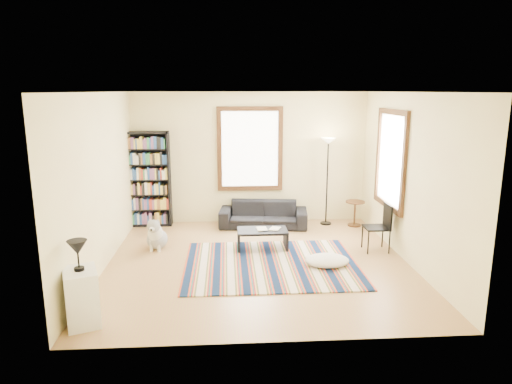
{
  "coord_description": "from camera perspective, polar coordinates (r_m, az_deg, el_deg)",
  "views": [
    {
      "loc": [
        -0.51,
        -7.2,
        2.83
      ],
      "look_at": [
        0.0,
        0.5,
        1.1
      ],
      "focal_mm": 32.0,
      "sensor_mm": 36.0,
      "label": 1
    }
  ],
  "objects": [
    {
      "name": "white_cabinet",
      "position": [
        6.11,
        -20.95,
        -12.18
      ],
      "size": [
        0.53,
        0.6,
        0.7
      ],
      "primitive_type": "cube",
      "rotation": [
        0.0,
        0.0,
        0.36
      ],
      "color": "white",
      "rests_on": "floor"
    },
    {
      "name": "wall_back",
      "position": [
        9.87,
        -0.78,
        4.29
      ],
      "size": [
        5.0,
        0.1,
        2.8
      ],
      "primitive_type": "cube",
      "color": "#FFF7AB",
      "rests_on": "floor"
    },
    {
      "name": "book_b",
      "position": [
        8.33,
        1.81,
        -4.55
      ],
      "size": [
        0.25,
        0.28,
        0.02
      ],
      "primitive_type": "imported",
      "rotation": [
        0.0,
        0.0,
        -0.4
      ],
      "color": "beige",
      "rests_on": "coffee_table"
    },
    {
      "name": "side_table",
      "position": [
        9.91,
        12.24,
        -2.64
      ],
      "size": [
        0.42,
        0.42,
        0.54
      ],
      "primitive_type": "cylinder",
      "rotation": [
        0.0,
        0.0,
        -0.06
      ],
      "color": "#412410",
      "rests_on": "floor"
    },
    {
      "name": "folding_chair",
      "position": [
        8.44,
        14.8,
        -4.33
      ],
      "size": [
        0.42,
        0.4,
        0.86
      ],
      "primitive_type": "cube",
      "rotation": [
        0.0,
        0.0,
        0.0
      ],
      "color": "black",
      "rests_on": "floor"
    },
    {
      "name": "floor",
      "position": [
        7.77,
        0.25,
        -9.11
      ],
      "size": [
        5.0,
        5.0,
        0.1
      ],
      "primitive_type": "cube",
      "color": "#A8704D",
      "rests_on": "ground"
    },
    {
      "name": "floor_cushion",
      "position": [
        7.67,
        8.88,
        -8.45
      ],
      "size": [
        0.79,
        0.64,
        0.18
      ],
      "primitive_type": "ellipsoid",
      "rotation": [
        0.0,
        0.0,
        -0.13
      ],
      "color": "silver",
      "rests_on": "floor"
    },
    {
      "name": "book_a",
      "position": [
        8.27,
        0.11,
        -4.67
      ],
      "size": [
        0.26,
        0.2,
        0.02
      ],
      "primitive_type": "imported",
      "rotation": [
        0.0,
        0.0,
        0.09
      ],
      "color": "beige",
      "rests_on": "coffee_table"
    },
    {
      "name": "rug",
      "position": [
        7.65,
        1.9,
        -9.0
      ],
      "size": [
        2.85,
        2.28,
        0.02
      ],
      "primitive_type": "cube",
      "color": "#0B1C3A",
      "rests_on": "floor"
    },
    {
      "name": "window_back",
      "position": [
        9.76,
        -0.76,
        5.39
      ],
      "size": [
        1.2,
        0.06,
        1.6
      ],
      "primitive_type": "cube",
      "color": "white",
      "rests_on": "wall_back"
    },
    {
      "name": "wall_left",
      "position": [
        7.62,
        -19.24,
        1.11
      ],
      "size": [
        0.1,
        5.0,
        2.8
      ],
      "primitive_type": "cube",
      "color": "#FFF7AB",
      "rests_on": "floor"
    },
    {
      "name": "sofa",
      "position": [
        9.63,
        0.92,
        -2.81
      ],
      "size": [
        1.9,
        0.93,
        0.53
      ],
      "primitive_type": "imported",
      "rotation": [
        0.0,
        0.0,
        -0.12
      ],
      "color": "black",
      "rests_on": "floor"
    },
    {
      "name": "dog",
      "position": [
        8.5,
        -12.28,
        -5.02
      ],
      "size": [
        0.48,
        0.63,
        0.59
      ],
      "primitive_type": null,
      "rotation": [
        0.0,
        0.0,
        -0.11
      ],
      "color": "#B9B9B9",
      "rests_on": "floor"
    },
    {
      "name": "floor_lamp",
      "position": [
        9.78,
        8.88,
        1.27
      ],
      "size": [
        0.3,
        0.3,
        1.86
      ],
      "primitive_type": null,
      "rotation": [
        0.0,
        0.0,
        -0.01
      ],
      "color": "black",
      "rests_on": "floor"
    },
    {
      "name": "table_lamp",
      "position": [
        5.92,
        -21.36,
        -7.4
      ],
      "size": [
        0.25,
        0.25,
        0.38
      ],
      "primitive_type": null,
      "rotation": [
        0.0,
        0.0,
        -0.03
      ],
      "color": "black",
      "rests_on": "white_cabinet"
    },
    {
      "name": "wall_front",
      "position": [
        4.89,
        2.35,
        -4.35
      ],
      "size": [
        5.0,
        0.1,
        2.8
      ],
      "primitive_type": "cube",
      "color": "#FFF7AB",
      "rests_on": "floor"
    },
    {
      "name": "coffee_table",
      "position": [
        8.33,
        0.8,
        -5.92
      ],
      "size": [
        0.98,
        0.65,
        0.36
      ],
      "primitive_type": "cube",
      "rotation": [
        0.0,
        0.0,
        0.18
      ],
      "color": "black",
      "rests_on": "floor"
    },
    {
      "name": "window_right",
      "position": [
        8.63,
        16.5,
        3.91
      ],
      "size": [
        0.06,
        1.2,
        1.6
      ],
      "primitive_type": "cube",
      "color": "white",
      "rests_on": "wall_right"
    },
    {
      "name": "bookshelf",
      "position": [
        9.83,
        -13.26,
        1.56
      ],
      "size": [
        0.9,
        0.3,
        2.0
      ],
      "primitive_type": "cube",
      "color": "black",
      "rests_on": "floor"
    },
    {
      "name": "wall_right",
      "position": [
        7.95,
        18.91,
        1.59
      ],
      "size": [
        0.1,
        5.0,
        2.8
      ],
      "primitive_type": "cube",
      "color": "#FFF7AB",
      "rests_on": "floor"
    },
    {
      "name": "ceiling",
      "position": [
        7.22,
        0.27,
        12.79
      ],
      "size": [
        5.0,
        5.0,
        0.1
      ],
      "primitive_type": "cube",
      "color": "white",
      "rests_on": "floor"
    }
  ]
}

